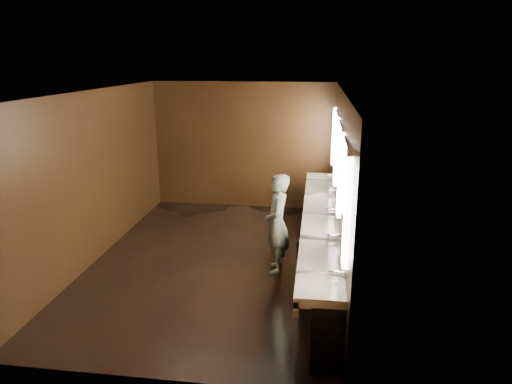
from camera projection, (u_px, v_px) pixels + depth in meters
The scene contains 10 objects.
floor at pixel (215, 260), 7.72m from camera, with size 6.00×6.00×0.00m, color black.
ceiling at pixel (211, 91), 6.93m from camera, with size 4.00×6.00×0.02m, color #2D2D2B.
wall_back at pixel (243, 146), 10.18m from camera, with size 4.00×0.02×2.80m, color black.
wall_front at pixel (145, 259), 4.47m from camera, with size 4.00×0.02×2.80m, color black.
wall_left at pixel (96, 176), 7.58m from camera, with size 0.02×6.00×2.80m, color black.
wall_right at pixel (339, 185), 7.07m from camera, with size 0.02×6.00×2.80m, color black.
sink_counter at pixel (323, 238), 7.35m from camera, with size 0.55×5.40×1.01m.
mirror_band at pixel (339, 163), 6.97m from camera, with size 0.06×5.03×1.15m.
person at pixel (277, 224), 7.15m from camera, with size 0.58×0.38×1.59m, color #8DC3D3.
trash_bin at pixel (309, 259), 7.06m from camera, with size 0.39×0.39×0.61m, color black.
Camera 1 is at (1.63, -6.92, 3.30)m, focal length 32.00 mm.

